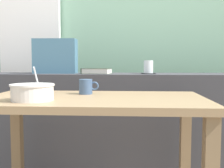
{
  "coord_description": "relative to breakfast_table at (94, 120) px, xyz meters",
  "views": [
    {
      "loc": [
        0.13,
        -1.55,
        0.92
      ],
      "look_at": [
        0.0,
        0.32,
        0.77
      ],
      "focal_mm": 44.94,
      "sensor_mm": 36.0,
      "label": 1
    }
  ],
  "objects": [
    {
      "name": "coaster_square",
      "position": [
        0.32,
        0.62,
        0.22
      ],
      "size": [
        0.1,
        0.1,
        0.0
      ],
      "primitive_type": "cube",
      "color": "black",
      "rests_on": "dark_console_ledge"
    },
    {
      "name": "ceramic_mug",
      "position": [
        -0.06,
        0.14,
        0.16
      ],
      "size": [
        0.11,
        0.08,
        0.08
      ],
      "color": "#3D567A",
      "rests_on": "breakfast_table"
    },
    {
      "name": "dark_console_ledge",
      "position": [
        0.06,
        0.66,
        -0.2
      ],
      "size": [
        2.8,
        0.4,
        0.83
      ],
      "primitive_type": "cube",
      "color": "#38383D",
      "rests_on": "ground"
    },
    {
      "name": "closed_book",
      "position": [
        -0.06,
        0.61,
        0.24
      ],
      "size": [
        0.22,
        0.17,
        0.04
      ],
      "color": "#334233",
      "rests_on": "dark_console_ledge"
    },
    {
      "name": "juice_glass",
      "position": [
        0.32,
        0.62,
        0.26
      ],
      "size": [
        0.07,
        0.07,
        0.09
      ],
      "color": "white",
      "rests_on": "coaster_square"
    },
    {
      "name": "soup_bowl",
      "position": [
        -0.27,
        -0.14,
        0.16
      ],
      "size": [
        0.21,
        0.21,
        0.16
      ],
      "color": "silver",
      "rests_on": "breakfast_table"
    },
    {
      "name": "throw_pillow",
      "position": [
        -0.38,
        0.66,
        0.35
      ],
      "size": [
        0.32,
        0.15,
        0.26
      ],
      "primitive_type": "cube",
      "rotation": [
        0.0,
        0.0,
        0.03
      ],
      "color": "#426B84",
      "rests_on": "dark_console_ledge"
    },
    {
      "name": "curtain_left_panel",
      "position": [
        -0.74,
        1.13,
        0.64
      ],
      "size": [
        0.56,
        0.06,
        2.5
      ],
      "primitive_type": "cube",
      "color": "white",
      "rests_on": "ground"
    },
    {
      "name": "breakfast_table",
      "position": [
        0.0,
        0.0,
        0.0
      ],
      "size": [
        1.16,
        0.64,
        0.73
      ],
      "color": "#826849",
      "rests_on": "ground"
    },
    {
      "name": "fork_utensil",
      "position": [
        -0.42,
        0.24,
        0.12
      ],
      "size": [
        0.09,
        0.16,
        0.01
      ],
      "primitive_type": "cube",
      "rotation": [
        0.0,
        0.0,
        -0.48
      ],
      "color": "silver",
      "rests_on": "breakfast_table"
    },
    {
      "name": "outdoor_backdrop",
      "position": [
        0.06,
        1.23,
        0.79
      ],
      "size": [
        4.8,
        0.08,
        2.8
      ],
      "primitive_type": "cube",
      "color": "#84B293",
      "rests_on": "ground"
    }
  ]
}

